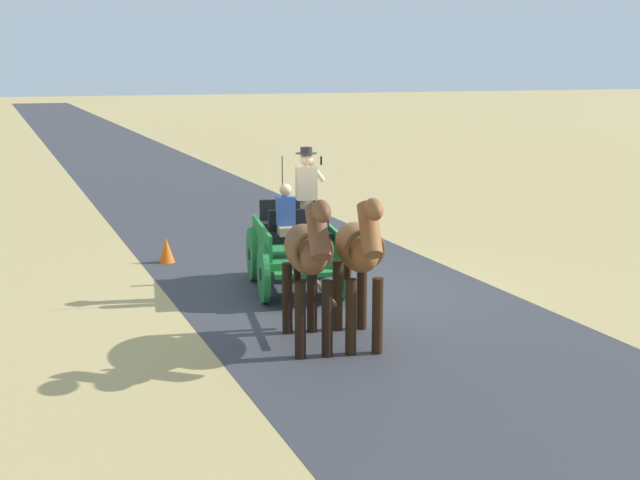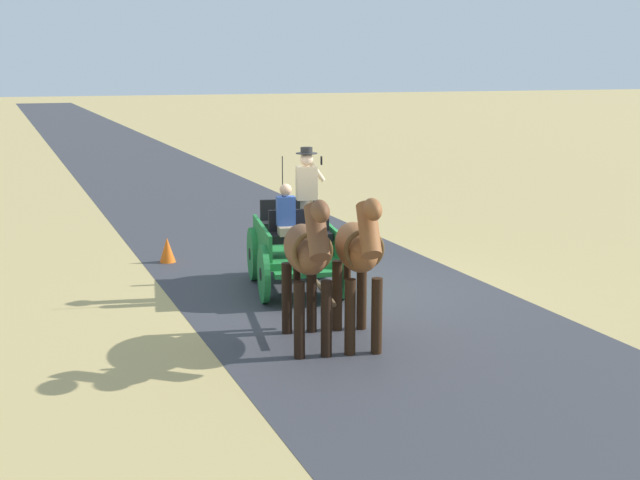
# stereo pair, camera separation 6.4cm
# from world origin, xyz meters

# --- Properties ---
(ground_plane) EXTENTS (200.00, 200.00, 0.00)m
(ground_plane) POSITION_xyz_m (0.00, 0.00, 0.00)
(ground_plane) COLOR tan
(road_surface) EXTENTS (5.49, 160.00, 0.01)m
(road_surface) POSITION_xyz_m (0.00, 0.00, 0.00)
(road_surface) COLOR #38383D
(road_surface) RESTS_ON ground
(horse_drawn_carriage) EXTENTS (1.81, 4.51, 2.50)m
(horse_drawn_carriage) POSITION_xyz_m (0.58, -0.46, 0.82)
(horse_drawn_carriage) COLOR #1E7233
(horse_drawn_carriage) RESTS_ON ground
(horse_near_side) EXTENTS (0.90, 2.15, 2.21)m
(horse_near_side) POSITION_xyz_m (0.76, 2.58, 1.32)
(horse_near_side) COLOR brown
(horse_near_side) RESTS_ON ground
(horse_off_side) EXTENTS (0.83, 2.15, 2.21)m
(horse_off_side) POSITION_xyz_m (1.46, 2.46, 1.32)
(horse_off_side) COLOR brown
(horse_off_side) RESTS_ON ground
(traffic_cone) EXTENTS (0.32, 0.32, 0.50)m
(traffic_cone) POSITION_xyz_m (2.25, -3.36, 0.25)
(traffic_cone) COLOR orange
(traffic_cone) RESTS_ON ground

